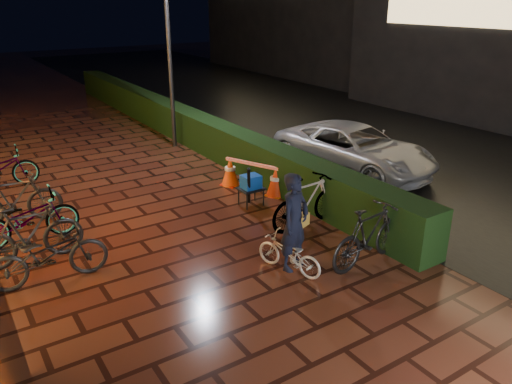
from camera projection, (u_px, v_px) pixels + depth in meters
ground at (208, 271)px, 8.46m from camera, size 80.00×80.00×0.00m
asphalt_road at (373, 133)px, 16.93m from camera, size 11.00×60.00×0.01m
hedge at (181, 123)px, 16.18m from camera, size 0.70×20.00×1.00m
van at (354, 149)px, 13.05m from camera, size 2.78×4.68×1.22m
lamp_post_hedge at (170, 61)px, 14.53m from camera, size 0.44×0.22×4.68m
cyclist at (292, 237)px, 8.18m from camera, size 0.82×1.31×1.77m
traffic_barrier at (252, 176)px, 11.86m from camera, size 1.03×1.69×0.70m
cart_assembly at (251, 184)px, 10.91m from camera, size 0.55×0.55×1.01m
parked_bikes_storefront at (21, 211)px, 9.55m from camera, size 1.99×5.89×1.08m
parked_bikes_hedge at (336, 217)px, 9.20m from camera, size 1.90×2.43×1.08m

